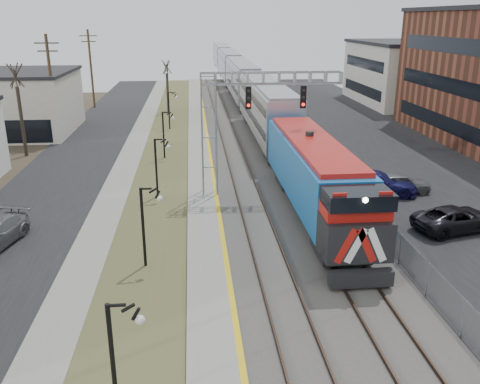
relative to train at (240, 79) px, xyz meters
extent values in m
cube|color=black|center=(-17.00, -35.52, -2.92)|extent=(7.00, 120.00, 0.04)
cube|color=gray|center=(-12.50, -35.52, -2.90)|extent=(2.00, 120.00, 0.08)
cube|color=#48512B|center=(-9.50, -35.52, -2.91)|extent=(4.00, 120.00, 0.06)
cube|color=gray|center=(-6.50, -35.52, -2.82)|extent=(2.00, 120.00, 0.24)
cube|color=#595651|center=(-1.50, -35.52, -2.84)|extent=(8.00, 120.00, 0.20)
cube|color=black|center=(10.50, -35.52, -2.92)|extent=(16.00, 120.00, 0.04)
cube|color=gold|center=(-5.62, -35.52, -2.69)|extent=(0.24, 120.00, 0.01)
cube|color=#2D2119|center=(-4.25, -35.52, -2.66)|extent=(0.08, 120.00, 0.15)
cube|color=#2D2119|center=(-2.75, -35.52, -2.66)|extent=(0.08, 120.00, 0.15)
cube|color=#2D2119|center=(-0.75, -35.52, -2.66)|extent=(0.08, 120.00, 0.15)
cube|color=#2D2119|center=(0.75, -35.52, -2.66)|extent=(0.08, 120.00, 0.15)
cube|color=#1460AA|center=(0.00, -47.19, -0.46)|extent=(3.00, 17.00, 4.25)
cube|color=black|center=(0.00, -55.89, -2.24)|extent=(2.80, 0.50, 0.70)
cube|color=#AAADB5|center=(0.00, -26.89, 0.07)|extent=(3.00, 22.00, 5.33)
cube|color=#AAADB5|center=(0.00, -4.09, 0.07)|extent=(3.00, 22.00, 5.33)
cube|color=#AAADB5|center=(0.00, 18.71, 0.07)|extent=(3.00, 22.00, 5.33)
cube|color=#AAADB5|center=(0.00, 41.51, 0.07)|extent=(3.00, 22.00, 5.33)
cube|color=gray|center=(-6.00, -42.52, 1.06)|extent=(1.00, 1.00, 8.00)
cube|color=gray|center=(-2.00, -42.52, 4.81)|extent=(9.00, 0.80, 0.80)
cube|color=black|center=(-3.50, -42.97, 3.66)|extent=(0.35, 0.25, 1.40)
cube|color=black|center=(0.00, -42.97, 3.66)|extent=(0.35, 0.25, 1.40)
cylinder|color=black|center=(-9.50, -62.52, -0.94)|extent=(0.14, 0.14, 4.00)
cylinder|color=black|center=(-9.50, -52.52, -0.94)|extent=(0.14, 0.14, 4.00)
cylinder|color=black|center=(-9.50, -42.52, -0.94)|extent=(0.14, 0.14, 4.00)
cylinder|color=black|center=(-9.50, -32.52, -0.94)|extent=(0.14, 0.14, 4.00)
cylinder|color=black|center=(-9.50, -20.52, -0.94)|extent=(0.14, 0.14, 4.00)
cylinder|color=#4C3823|center=(-20.00, -25.52, 2.06)|extent=(0.28, 0.28, 10.00)
cylinder|color=#4C3823|center=(-20.00, -5.52, 2.06)|extent=(0.28, 0.28, 10.00)
cube|color=gray|center=(2.70, -35.52, -2.14)|extent=(0.04, 120.00, 1.60)
cube|color=beige|center=(-26.50, -20.52, 0.06)|extent=(14.00, 12.00, 6.00)
cube|color=beige|center=(24.50, -5.52, 1.06)|extent=(16.00, 18.00, 8.00)
cylinder|color=#382D23|center=(-21.50, -30.52, 0.04)|extent=(0.30, 0.30, 5.95)
cylinder|color=#382D23|center=(-10.00, -10.52, -0.49)|extent=(0.30, 0.30, 4.90)
imported|color=black|center=(7.48, -49.75, -2.25)|extent=(5.34, 3.35, 1.38)
imported|color=navy|center=(5.21, -43.25, -2.16)|extent=(5.76, 3.45, 1.56)
imported|color=slate|center=(6.86, -43.21, -2.23)|extent=(4.19, 1.81, 1.41)
camera|label=1|loc=(-7.04, -74.82, 8.40)|focal=38.00mm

